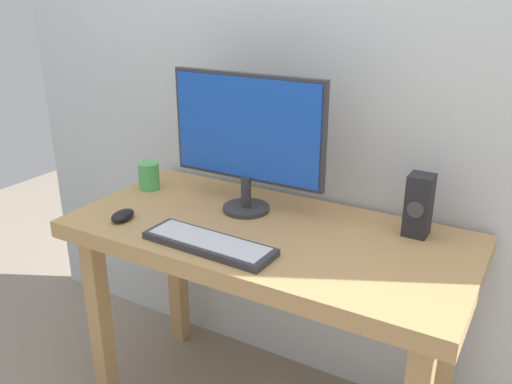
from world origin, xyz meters
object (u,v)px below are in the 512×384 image
Objects in this scene: monitor at (247,135)px; speaker_right at (419,205)px; desk at (267,256)px; keyboard_primary at (209,243)px; coffee_mug at (149,176)px; mouse at (123,215)px.

monitor reaches higher than speaker_right.
keyboard_primary reaches higher than desk.
desk is 0.60m from coffee_mug.
keyboard_primary is (0.05, -0.31, -0.26)m from monitor.
mouse is 0.97m from speaker_right.
mouse is (-0.37, 0.02, 0.00)m from keyboard_primary.
desk is 0.25m from keyboard_primary.
mouse is at bearing -66.74° from coffee_mug.
coffee_mug is (-1.01, -0.11, -0.05)m from speaker_right.
coffee_mug is (-0.12, 0.28, 0.04)m from mouse.
speaker_right is at bearing 9.54° from monitor.
monitor is 0.49m from coffee_mug.
mouse is 0.30m from coffee_mug.
monitor is at bearing -170.46° from speaker_right.
coffee_mug reaches higher than desk.
mouse is (-0.46, -0.18, 0.12)m from desk.
mouse is at bearing 176.65° from keyboard_primary.
speaker_right is (0.52, 0.40, 0.09)m from keyboard_primary.
monitor reaches higher than keyboard_primary.
mouse is (-0.32, -0.29, -0.26)m from monitor.
speaker_right is at bearing 24.86° from desk.
mouse reaches higher than keyboard_primary.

